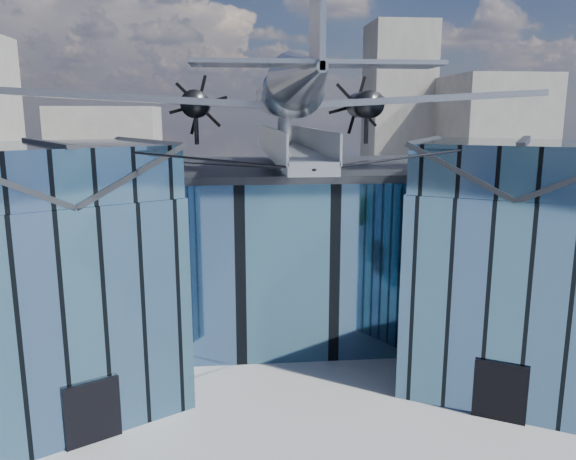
{
  "coord_description": "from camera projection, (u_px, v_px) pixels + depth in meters",
  "views": [
    {
      "loc": [
        -2.72,
        -25.58,
        12.9
      ],
      "look_at": [
        0.0,
        2.0,
        7.2
      ],
      "focal_mm": 35.0,
      "sensor_mm": 36.0,
      "label": 1
    }
  ],
  "objects": [
    {
      "name": "ground_plane",
      "position": [
        292.0,
        380.0,
        27.8
      ],
      "size": [
        120.0,
        120.0,
        0.0
      ],
      "primitive_type": "plane",
      "color": "gray"
    },
    {
      "name": "museum",
      "position": [
        282.0,
        245.0,
        32.35
      ],
      "size": [
        32.88,
        24.5,
        17.6
      ],
      "color": "#446A8A",
      "rests_on": "ground"
    },
    {
      "name": "bg_towers",
      "position": [
        263.0,
        137.0,
        75.14
      ],
      "size": [
        77.0,
        24.5,
        26.0
      ],
      "color": "gray",
      "rests_on": "ground"
    }
  ]
}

